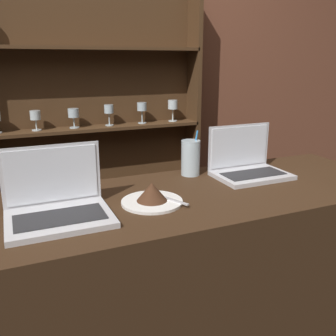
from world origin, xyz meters
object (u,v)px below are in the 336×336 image
(laptop_far, at_px, (247,165))
(water_glass, at_px, (191,158))
(cake_plate, at_px, (152,196))
(laptop_near, at_px, (57,204))

(laptop_far, xyz_separation_m, water_glass, (-0.22, 0.10, 0.03))
(laptop_far, bearing_deg, cake_plate, -163.49)
(cake_plate, xyz_separation_m, water_glass, (0.27, 0.25, 0.05))
(cake_plate, bearing_deg, laptop_near, 178.59)
(laptop_far, distance_m, cake_plate, 0.52)
(laptop_near, height_order, cake_plate, laptop_near)
(laptop_far, height_order, cake_plate, laptop_far)
(laptop_near, bearing_deg, laptop_far, 9.71)
(cake_plate, bearing_deg, laptop_far, 16.51)
(water_glass, bearing_deg, cake_plate, -137.68)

